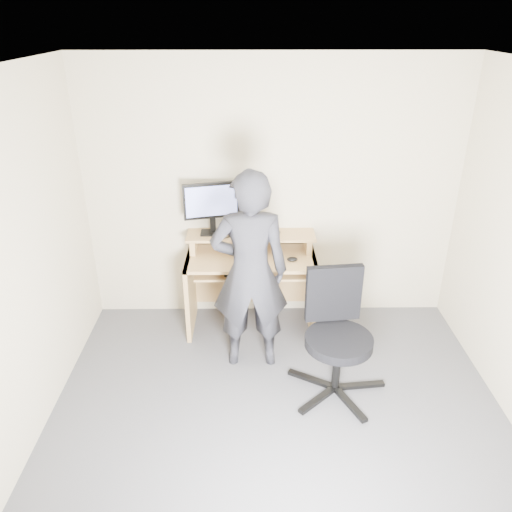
{
  "coord_description": "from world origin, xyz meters",
  "views": [
    {
      "loc": [
        -0.2,
        -2.69,
        2.78
      ],
      "look_at": [
        -0.16,
        1.05,
        0.95
      ],
      "focal_mm": 35.0,
      "sensor_mm": 36.0,
      "label": 1
    }
  ],
  "objects_px": {
    "desk": "(251,272)",
    "monitor": "(212,204)",
    "office_chair": "(337,330)",
    "person": "(250,273)"
  },
  "relations": [
    {
      "from": "desk",
      "to": "monitor",
      "type": "distance_m",
      "value": 0.76
    },
    {
      "from": "person",
      "to": "monitor",
      "type": "bearing_deg",
      "value": -66.39
    },
    {
      "from": "desk",
      "to": "office_chair",
      "type": "height_order",
      "value": "office_chair"
    },
    {
      "from": "desk",
      "to": "office_chair",
      "type": "xyz_separation_m",
      "value": [
        0.67,
        -0.98,
        0.0
      ]
    },
    {
      "from": "desk",
      "to": "person",
      "type": "relative_size",
      "value": 0.69
    },
    {
      "from": "desk",
      "to": "person",
      "type": "height_order",
      "value": "person"
    },
    {
      "from": "monitor",
      "to": "desk",
      "type": "bearing_deg",
      "value": -27.7
    },
    {
      "from": "monitor",
      "to": "person",
      "type": "relative_size",
      "value": 0.3
    },
    {
      "from": "office_chair",
      "to": "person",
      "type": "xyz_separation_m",
      "value": [
        -0.68,
        0.35,
        0.32
      ]
    },
    {
      "from": "desk",
      "to": "person",
      "type": "xyz_separation_m",
      "value": [
        -0.01,
        -0.63,
        0.32
      ]
    }
  ]
}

